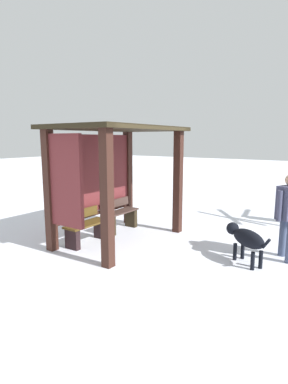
# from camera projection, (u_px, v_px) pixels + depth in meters

# --- Properties ---
(ground_plane) EXTENTS (60.00, 60.00, 0.00)m
(ground_plane) POSITION_uv_depth(u_px,v_px,m) (120.00, 240.00, 6.99)
(ground_plane) COLOR white
(bus_shelter) EXTENTS (2.98, 1.91, 2.52)m
(bus_shelter) POSITION_uv_depth(u_px,v_px,m) (108.00, 160.00, 6.72)
(bus_shelter) COLOR #381E17
(bus_shelter) RESTS_ON ground
(bench_left_inside) EXTENTS (1.06, 0.40, 0.74)m
(bench_left_inside) POSITION_uv_depth(u_px,v_px,m) (86.00, 228.00, 6.73)
(bench_left_inside) COLOR #533E18
(bench_left_inside) RESTS_ON ground
(bench_center_inside) EXTENTS (1.06, 0.36, 0.77)m
(bench_center_inside) POSITION_uv_depth(u_px,v_px,m) (120.00, 216.00, 7.67)
(bench_center_inside) COLOR #43302A
(bench_center_inside) RESTS_ON ground
(dog) EXTENTS (0.71, 0.95, 0.66)m
(dog) POSITION_uv_depth(u_px,v_px,m) (246.00, 238.00, 5.63)
(dog) COLOR black
(dog) RESTS_ON ground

